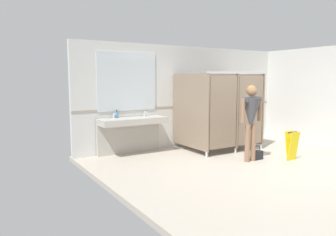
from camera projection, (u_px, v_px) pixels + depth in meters
The scene contains 10 objects.
ground_plane at pixel (263, 167), 6.71m from camera, with size 6.48×5.70×0.10m, color #B2A899.
wall_back at pixel (190, 96), 8.75m from camera, with size 6.48×0.12×2.63m, color silver.
wall_back_tile_band at pixel (192, 106), 8.73m from camera, with size 6.48×0.01×0.06m, color #9E937F.
vanity_counter at pixel (132, 127), 7.62m from camera, with size 1.61×0.56×0.99m.
mirror_panel at pixel (127, 82), 7.66m from camera, with size 1.51×0.02×1.38m, color silver.
bathroom_stalls at pixel (223, 109), 8.10m from camera, with size 1.82×1.46×1.94m.
person_standing at pixel (251, 114), 6.88m from camera, with size 0.58×0.41×1.64m.
handbag at pixel (257, 155), 7.16m from camera, with size 0.23×0.15×0.32m.
soap_dispenser at pixel (117, 115), 7.47m from camera, with size 0.07×0.07×0.19m.
wet_floor_sign at pixel (292, 145), 7.07m from camera, with size 0.28×0.19×0.63m.
Camera 1 is at (-5.11, -4.53, 1.77)m, focal length 34.50 mm.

